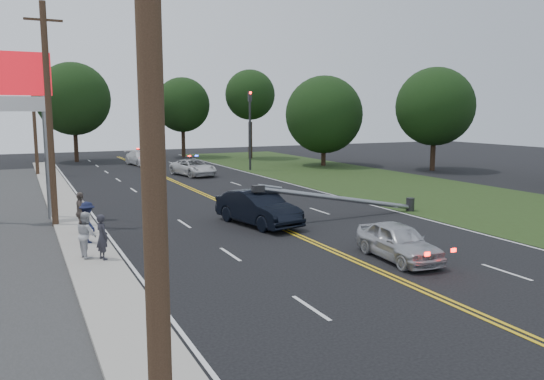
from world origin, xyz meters
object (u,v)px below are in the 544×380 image
fallen_streetlight (349,199)px  utility_pole_far (34,114)px  bystander_c (88,222)px  bystander_d (81,213)px  pylon_sign (15,95)px  emergency_a (193,168)px  bystander_a (102,237)px  bystander_b (86,235)px  emergency_b (141,158)px  crashed_sedan (258,208)px  waiting_sedan (398,241)px  utility_pole_near (152,125)px  utility_pole_mid (49,115)px  traffic_signal (250,123)px

fallen_streetlight → utility_pole_far: utility_pole_far is taller
bystander_c → bystander_d: bearing=-13.0°
utility_pole_far → bystander_d: bearing=-87.9°
fallen_streetlight → utility_pole_far: size_ratio=0.94×
utility_pole_far → pylon_sign: bearing=-93.7°
emergency_a → bystander_a: size_ratio=3.01×
bystander_a → bystander_b: bearing=23.8°
emergency_b → bystander_b: bearing=-114.5°
pylon_sign → crashed_sedan: bearing=-30.1°
fallen_streetlight → crashed_sedan: 4.84m
pylon_sign → waiting_sedan: size_ratio=2.06×
utility_pole_near → bystander_a: (1.11, 12.94, -4.16)m
utility_pole_far → emergency_a: (11.61, -5.80, -4.41)m
bystander_a → bystander_c: size_ratio=0.98×
bystander_c → utility_pole_far: bearing=-12.7°
utility_pole_mid → bystander_d: 4.84m
fallen_streetlight → bystander_b: bearing=-168.7°
bystander_b → waiting_sedan: bearing=-126.0°
pylon_sign → bystander_c: pylon_sign is taller
pylon_sign → bystander_b: pylon_sign is taller
utility_pole_mid → pylon_sign: bearing=123.0°
utility_pole_far → utility_pole_near: bearing=-90.0°
pylon_sign → bystander_a: (2.41, -9.06, -5.07)m
waiting_sedan → bystander_c: bystander_c is taller
traffic_signal → waiting_sedan: (-6.83, -29.21, -3.54)m
emergency_a → bystander_a: 25.52m
utility_pole_mid → emergency_b: (9.58, 26.87, -4.38)m
fallen_streetlight → utility_pole_far: 29.54m
utility_pole_far → waiting_sedan: bearing=-72.2°
emergency_b → bystander_b: (-8.94, -33.40, 0.23)m
emergency_a → fallen_streetlight: bearing=-97.1°
traffic_signal → utility_pole_mid: utility_pole_mid is taller
pylon_sign → emergency_b: 27.65m
emergency_b → traffic_signal: bearing=-57.8°
traffic_signal → bystander_d: traffic_signal is taller
bystander_c → bystander_d: bystander_d is taller
fallen_streetlight → crashed_sedan: fallen_streetlight is taller
fallen_streetlight → bystander_b: 12.99m
crashed_sedan → bystander_b: bystander_b is taller
utility_pole_near → bystander_a: utility_pole_near is taller
emergency_b → bystander_d: (-8.70, -29.31, 0.29)m
traffic_signal → fallen_streetlight: traffic_signal is taller
utility_pole_near → emergency_a: 38.27m
fallen_streetlight → crashed_sedan: size_ratio=1.91×
utility_pole_mid → utility_pole_far: same height
bystander_b → bystander_c: (0.30, 2.20, -0.00)m
fallen_streetlight → emergency_a: bearing=95.0°
traffic_signal → bystander_c: (-16.56, -22.33, -3.27)m
pylon_sign → bystander_b: bearing=-77.2°
crashed_sedan → emergency_b: 30.59m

